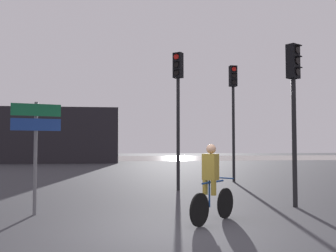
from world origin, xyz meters
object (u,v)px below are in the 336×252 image
Objects in this scene: distant_building at (52,136)px; traffic_light_far_right at (233,102)px; traffic_light_center at (178,95)px; direction_sign_post at (36,137)px; traffic_light_near_right at (294,93)px; cyclist at (211,183)px.

traffic_light_far_right reaches higher than distant_building.
traffic_light_center reaches higher than direction_sign_post.
traffic_light_far_right reaches higher than traffic_light_near_right.
cyclist is (-2.61, -1.64, -2.14)m from traffic_light_near_right.
traffic_light_far_right is at bearing -100.80° from traffic_light_center.
traffic_light_near_right is 2.62× the size of cyclist.
direction_sign_post is (-6.43, -0.31, -1.16)m from traffic_light_near_right.
traffic_light_near_right reaches higher than cyclist.
direction_sign_post is (-3.95, -4.13, -1.57)m from traffic_light_center.
traffic_light_center is at bearing -68.88° from distant_building.
direction_sign_post is 1.60× the size of cyclist.
traffic_light_center is at bearing -150.24° from direction_sign_post.
traffic_light_far_right reaches higher than cyclist.
traffic_light_near_right is at bearing 85.10° from traffic_light_far_right.
distant_building is 25.45m from direction_sign_post.
direction_sign_post is (-6.76, -6.71, -1.66)m from traffic_light_far_right.
cyclist is (7.98, -26.43, -1.57)m from distant_building.
traffic_light_far_right is 3.82m from traffic_light_center.
traffic_light_center is (-2.81, -2.58, -0.09)m from traffic_light_far_right.
traffic_light_center is 1.88× the size of direction_sign_post.
distant_building is at bearing -97.12° from direction_sign_post.
distant_building reaches higher than cyclist.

